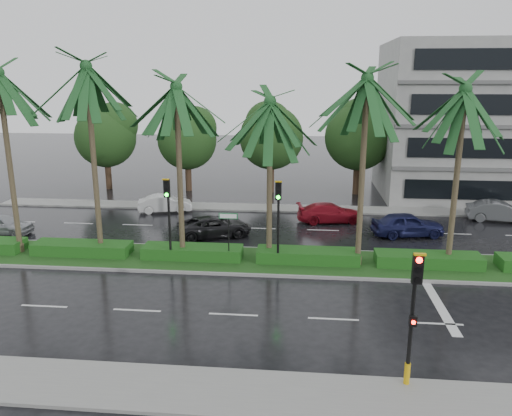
# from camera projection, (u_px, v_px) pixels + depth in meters

# --- Properties ---
(ground) EXTENTS (120.00, 120.00, 0.00)m
(ground) POSITION_uv_depth(u_px,v_px,m) (247.00, 269.00, 24.94)
(ground) COLOR black
(ground) RESTS_ON ground
(near_sidewalk) EXTENTS (40.00, 2.40, 0.12)m
(near_sidewalk) POSITION_uv_depth(u_px,v_px,m) (209.00, 391.00, 15.10)
(near_sidewalk) COLOR gray
(near_sidewalk) RESTS_ON ground
(far_sidewalk) EXTENTS (40.00, 2.00, 0.12)m
(far_sidewalk) POSITION_uv_depth(u_px,v_px,m) (266.00, 208.00, 36.49)
(far_sidewalk) COLOR gray
(far_sidewalk) RESTS_ON ground
(median) EXTENTS (36.00, 4.00, 0.15)m
(median) POSITION_uv_depth(u_px,v_px,m) (250.00, 260.00, 25.89)
(median) COLOR gray
(median) RESTS_ON ground
(hedge) EXTENTS (35.20, 1.40, 0.60)m
(hedge) POSITION_uv_depth(u_px,v_px,m) (249.00, 254.00, 25.79)
(hedge) COLOR #144112
(hedge) RESTS_ON median
(lane_markings) EXTENTS (34.00, 13.06, 0.01)m
(lane_markings) POSITION_uv_depth(u_px,v_px,m) (308.00, 274.00, 24.25)
(lane_markings) COLOR silver
(lane_markings) RESTS_ON ground
(palm_row) EXTENTS (26.30, 4.20, 10.48)m
(palm_row) POSITION_uv_depth(u_px,v_px,m) (223.00, 97.00, 23.92)
(palm_row) COLOR #3D3123
(palm_row) RESTS_ON median
(signal_near) EXTENTS (0.34, 0.45, 4.36)m
(signal_near) POSITION_uv_depth(u_px,v_px,m) (413.00, 314.00, 14.71)
(signal_near) COLOR black
(signal_near) RESTS_ON near_sidewalk
(signal_median_left) EXTENTS (0.34, 0.42, 4.36)m
(signal_median_left) POSITION_uv_depth(u_px,v_px,m) (168.00, 208.00, 24.85)
(signal_median_left) COLOR black
(signal_median_left) RESTS_ON median
(signal_median_right) EXTENTS (0.34, 0.42, 4.36)m
(signal_median_right) POSITION_uv_depth(u_px,v_px,m) (278.00, 210.00, 24.33)
(signal_median_right) COLOR black
(signal_median_right) RESTS_ON median
(street_sign) EXTENTS (0.95, 0.09, 2.60)m
(street_sign) POSITION_uv_depth(u_px,v_px,m) (228.00, 225.00, 24.96)
(street_sign) COLOR black
(street_sign) RESTS_ON median
(bg_trees) EXTENTS (32.89, 5.37, 7.76)m
(bg_trees) POSITION_uv_depth(u_px,v_px,m) (269.00, 135.00, 40.71)
(bg_trees) COLOR #3D2B1B
(bg_trees) RESTS_ON ground
(building) EXTENTS (16.00, 10.00, 12.00)m
(building) POSITION_uv_depth(u_px,v_px,m) (487.00, 121.00, 39.19)
(building) COLOR gray
(building) RESTS_ON ground
(car_silver) EXTENTS (1.45, 3.60, 1.23)m
(car_silver) POSITION_uv_depth(u_px,v_px,m) (3.00, 225.00, 30.37)
(car_silver) COLOR #9D9FA4
(car_silver) RESTS_ON ground
(car_white) EXTENTS (2.21, 3.96, 1.24)m
(car_white) POSITION_uv_depth(u_px,v_px,m) (165.00, 204.00, 35.45)
(car_white) COLOR silver
(car_white) RESTS_ON ground
(car_darkgrey) EXTENTS (3.50, 4.88, 1.23)m
(car_darkgrey) POSITION_uv_depth(u_px,v_px,m) (214.00, 226.00, 29.97)
(car_darkgrey) COLOR black
(car_darkgrey) RESTS_ON ground
(car_red) EXTENTS (2.47, 4.58, 1.26)m
(car_red) POSITION_uv_depth(u_px,v_px,m) (330.00, 213.00, 32.98)
(car_red) COLOR maroon
(car_red) RESTS_ON ground
(car_blue) EXTENTS (2.43, 4.49, 1.45)m
(car_blue) POSITION_uv_depth(u_px,v_px,m) (408.00, 224.00, 30.00)
(car_blue) COLOR #171A45
(car_blue) RESTS_ON ground
(car_grey) EXTENTS (2.03, 4.27, 1.35)m
(car_grey) POSITION_uv_depth(u_px,v_px,m) (499.00, 211.00, 33.14)
(car_grey) COLOR #545558
(car_grey) RESTS_ON ground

